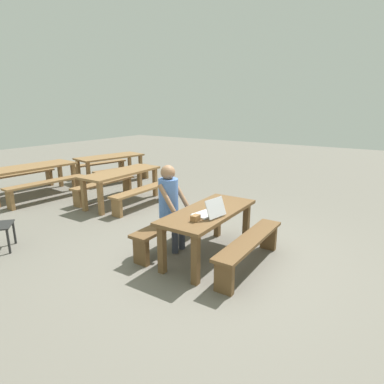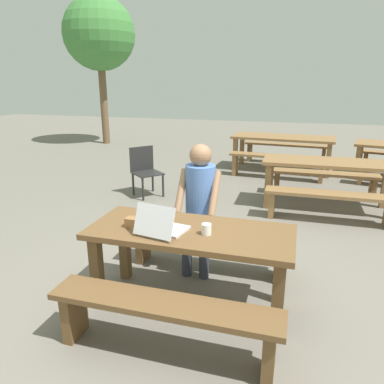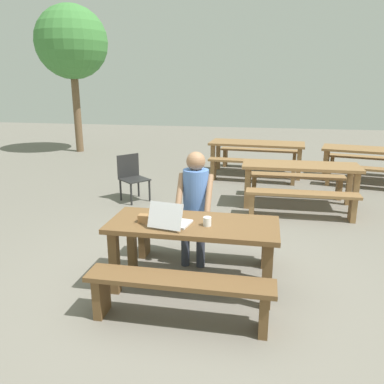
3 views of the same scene
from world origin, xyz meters
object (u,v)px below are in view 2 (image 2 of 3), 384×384
object	(u,v)px
picnic_table_front	(190,242)
tree_left	(99,34)
laptop	(161,226)
person_seated	(199,200)
small_pouch	(133,222)
picnic_table_mid	(283,141)
picnic_table_rear	(328,169)
plastic_chair	(145,170)
coffee_mug	(206,229)

from	to	relation	value
picnic_table_front	tree_left	size ratio (longest dim) A/B	0.41
laptop	person_seated	bearing A→B (deg)	-88.34
small_pouch	person_seated	world-z (taller)	person_seated
picnic_table_mid	person_seated	bearing A→B (deg)	-92.74
picnic_table_mid	picnic_table_rear	distance (m)	2.46
small_pouch	picnic_table_rear	world-z (taller)	small_pouch
laptop	tree_left	world-z (taller)	tree_left
small_pouch	picnic_table_mid	xyz separation A→B (m)	(0.97, 5.47, -0.11)
picnic_table_front	laptop	bearing A→B (deg)	-146.47
laptop	small_pouch	size ratio (longest dim) A/B	3.31
small_pouch	person_seated	size ratio (longest dim) A/B	0.09
small_pouch	plastic_chair	world-z (taller)	plastic_chair
small_pouch	coffee_mug	xyz separation A→B (m)	(0.64, 0.02, 0.00)
coffee_mug	person_seated	world-z (taller)	person_seated
picnic_table_front	picnic_table_rear	world-z (taller)	picnic_table_rear
picnic_table_front	picnic_table_mid	xyz separation A→B (m)	(0.49, 5.38, 0.05)
tree_left	coffee_mug	bearing A→B (deg)	-55.83
plastic_chair	picnic_table_mid	xyz separation A→B (m)	(2.16, 2.48, 0.21)
picnic_table_front	plastic_chair	xyz separation A→B (m)	(-1.67, 2.90, -0.17)
plastic_chair	picnic_table_rear	xyz separation A→B (m)	(2.96, 0.15, 0.19)
person_seated	tree_left	xyz separation A→B (m)	(-4.90, 6.89, 2.39)
small_pouch	tree_left	bearing A→B (deg)	120.65
person_seated	picnic_table_rear	bearing A→B (deg)	60.46
coffee_mug	picnic_table_rear	xyz separation A→B (m)	(1.13, 3.12, -0.14)
laptop	picnic_table_mid	bearing A→B (deg)	-86.79
tree_left	picnic_table_rear	bearing A→B (deg)	-35.40
picnic_table_front	picnic_table_rear	distance (m)	3.32
person_seated	tree_left	distance (m)	8.78
laptop	tree_left	distance (m)	9.33
laptop	person_seated	distance (m)	0.77
picnic_table_mid	tree_left	distance (m)	6.39
small_pouch	tree_left	xyz separation A→B (m)	(-4.50, 7.60, 2.40)
laptop	small_pouch	bearing A→B (deg)	-0.75
coffee_mug	plastic_chair	xyz separation A→B (m)	(-1.82, 2.96, -0.33)
picnic_table_front	laptop	xyz separation A→B (m)	(-0.21, -0.14, 0.18)
picnic_table_front	picnic_table_mid	distance (m)	5.40
small_pouch	person_seated	xyz separation A→B (m)	(0.39, 0.71, 0.01)
picnic_table_front	small_pouch	xyz separation A→B (m)	(-0.49, -0.08, 0.16)
picnic_table_front	plastic_chair	distance (m)	3.35
laptop	coffee_mug	size ratio (longest dim) A/B	4.58
small_pouch	picnic_table_mid	world-z (taller)	small_pouch
coffee_mug	tree_left	distance (m)	9.47
plastic_chair	picnic_table_mid	distance (m)	3.29
laptop	plastic_chair	bearing A→B (deg)	-53.95
small_pouch	coffee_mug	bearing A→B (deg)	2.00
coffee_mug	person_seated	bearing A→B (deg)	109.66
picnic_table_rear	coffee_mug	bearing A→B (deg)	-110.24
person_seated	tree_left	world-z (taller)	tree_left
picnic_table_mid	coffee_mug	bearing A→B (deg)	-89.31
picnic_table_front	plastic_chair	bearing A→B (deg)	119.91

